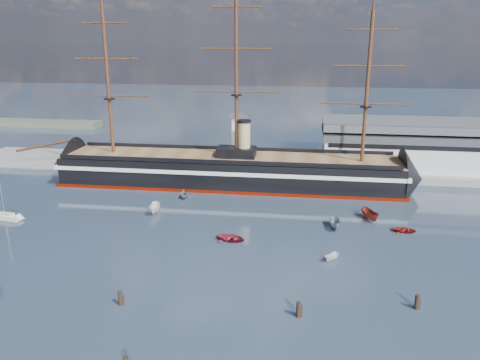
# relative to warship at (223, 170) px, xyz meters

# --- Properties ---
(ground) EXTENTS (600.00, 600.00, 0.00)m
(ground) POSITION_rel_warship_xyz_m (-0.38, -20.00, -4.04)
(ground) COLOR #27323C
(ground) RESTS_ON ground
(quay) EXTENTS (180.00, 18.00, 2.00)m
(quay) POSITION_rel_warship_xyz_m (9.62, 16.00, -4.04)
(quay) COLOR slate
(quay) RESTS_ON ground
(warehouse) EXTENTS (63.00, 21.00, 11.60)m
(warehouse) POSITION_rel_warship_xyz_m (57.62, 20.00, 3.95)
(warehouse) COLOR #B7BABC
(warehouse) RESTS_ON ground
(quay_tower) EXTENTS (5.00, 5.00, 15.00)m
(quay_tower) POSITION_rel_warship_xyz_m (2.62, 13.00, 5.72)
(quay_tower) COLOR silver
(quay_tower) RESTS_ON ground
(warship) EXTENTS (112.98, 17.35, 53.94)m
(warship) POSITION_rel_warship_xyz_m (0.00, 0.00, 0.00)
(warship) COLOR black
(warship) RESTS_ON ground
(sailboat) EXTENTS (6.61, 3.04, 10.20)m
(sailboat) POSITION_rel_warship_xyz_m (-41.42, -32.02, -3.39)
(sailboat) COLOR beige
(sailboat) RESTS_ON ground
(motorboat_a) EXTENTS (6.77, 3.16, 2.61)m
(motorboat_a) POSITION_rel_warship_xyz_m (-11.01, -23.58, -4.04)
(motorboat_a) COLOR white
(motorboat_a) RESTS_ON ground
(motorboat_b) EXTENTS (2.23, 3.78, 1.65)m
(motorboat_b) POSITION_rel_warship_xyz_m (8.44, -35.93, -4.04)
(motorboat_b) COLOR maroon
(motorboat_b) RESTS_ON ground
(motorboat_c) EXTENTS (6.69, 2.85, 2.61)m
(motorboat_c) POSITION_rel_warship_xyz_m (28.50, -26.69, -4.04)
(motorboat_c) COLOR gray
(motorboat_c) RESTS_ON ground
(motorboat_d) EXTENTS (7.24, 4.74, 2.45)m
(motorboat_d) POSITION_rel_warship_xyz_m (-7.44, -12.65, -4.04)
(motorboat_d) COLOR slate
(motorboat_d) RESTS_ON ground
(motorboat_e) EXTENTS (1.47, 2.96, 1.33)m
(motorboat_e) POSITION_rel_warship_xyz_m (42.24, -26.50, -4.04)
(motorboat_e) COLOR maroon
(motorboat_e) RESTS_ON ground
(motorboat_f) EXTENTS (7.39, 5.20, 2.78)m
(motorboat_f) POSITION_rel_warship_xyz_m (36.07, -20.68, -4.04)
(motorboat_f) COLOR maroon
(motorboat_f) RESTS_ON ground
(motorboat_g) EXTENTS (4.01, 3.73, 1.61)m
(motorboat_g) POSITION_rel_warship_xyz_m (27.29, -41.59, -4.04)
(motorboat_g) COLOR white
(motorboat_g) RESTS_ON ground
(piling_near_right) EXTENTS (0.64, 0.64, 3.11)m
(piling_near_right) POSITION_rel_warship_xyz_m (22.05, -60.00, -4.04)
(piling_near_right) COLOR black
(piling_near_right) RESTS_ON ground
(piling_far_right) EXTENTS (0.64, 0.64, 2.98)m
(piling_far_right) POSITION_rel_warship_xyz_m (38.77, -55.41, -4.04)
(piling_far_right) COLOR black
(piling_far_right) RESTS_ON ground
(piling_extra) EXTENTS (0.64, 0.64, 2.77)m
(piling_extra) POSITION_rel_warship_xyz_m (-3.70, -60.75, -4.04)
(piling_extra) COLOR black
(piling_extra) RESTS_ON ground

